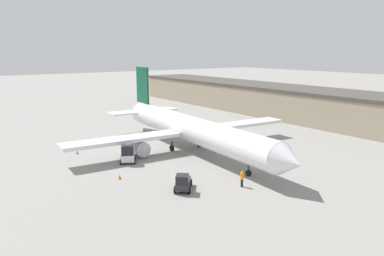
{
  "coord_description": "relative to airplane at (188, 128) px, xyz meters",
  "views": [
    {
      "loc": [
        43.38,
        -31.1,
        14.71
      ],
      "look_at": [
        0.0,
        0.0,
        3.57
      ],
      "focal_mm": 35.0,
      "sensor_mm": 36.0,
      "label": 1
    }
  ],
  "objects": [
    {
      "name": "ground_plane",
      "position": [
        1.02,
        -0.07,
        -3.33
      ],
      "size": [
        400.0,
        400.0,
        0.0
      ],
      "primitive_type": "plane",
      "color": "gray"
    },
    {
      "name": "terminal_building",
      "position": [
        -13.59,
        34.87,
        0.03
      ],
      "size": [
        97.34,
        13.48,
        6.71
      ],
      "color": "gray",
      "rests_on": "ground_plane"
    },
    {
      "name": "airplane",
      "position": [
        0.0,
        0.0,
        0.0
      ],
      "size": [
        42.69,
        36.86,
        11.73
      ],
      "rotation": [
        0.0,
        0.0,
        -0.07
      ],
      "color": "white",
      "rests_on": "ground_plane"
    },
    {
      "name": "ground_crew_worker",
      "position": [
        16.0,
        -4.08,
        -2.35
      ],
      "size": [
        0.4,
        0.4,
        1.83
      ],
      "rotation": [
        0.0,
        0.0,
        1.63
      ],
      "color": "#1E2338",
      "rests_on": "ground_plane"
    },
    {
      "name": "baggage_tug",
      "position": [
        13.12,
        -9.94,
        -2.42
      ],
      "size": [
        3.44,
        3.26,
        1.93
      ],
      "rotation": [
        0.0,
        0.0,
        -0.69
      ],
      "color": "#2D2D33",
      "rests_on": "ground_plane"
    },
    {
      "name": "belt_loader_truck",
      "position": [
        0.58,
        -10.26,
        -2.19
      ],
      "size": [
        3.14,
        2.93,
        2.5
      ],
      "rotation": [
        0.0,
        0.0,
        -0.48
      ],
      "color": "silver",
      "rests_on": "ground_plane"
    },
    {
      "name": "safety_cone_near",
      "position": [
        5.88,
        -13.91,
        -3.05
      ],
      "size": [
        0.36,
        0.36,
        0.55
      ],
      "color": "#EF590F",
      "rests_on": "ground_plane"
    },
    {
      "name": "safety_cone_far",
      "position": [
        -7.68,
        -14.27,
        -3.05
      ],
      "size": [
        0.36,
        0.36,
        0.55
      ],
      "color": "#EF590F",
      "rests_on": "ground_plane"
    }
  ]
}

